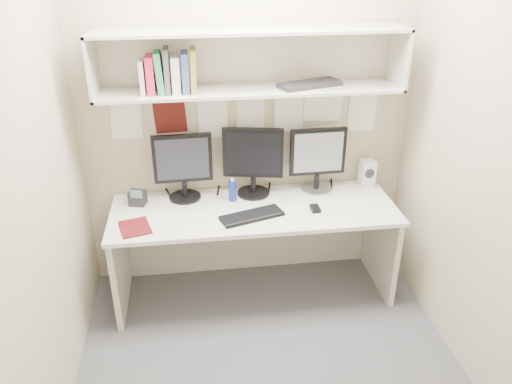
{
  "coord_description": "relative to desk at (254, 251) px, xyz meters",
  "views": [
    {
      "loc": [
        -0.4,
        -2.41,
        2.4
      ],
      "look_at": [
        -0.03,
        0.35,
        1.0
      ],
      "focal_mm": 35.0,
      "sensor_mm": 36.0,
      "label": 1
    }
  ],
  "objects": [
    {
      "name": "hutch_tray",
      "position": [
        0.4,
        0.15,
        1.19
      ],
      "size": [
        0.46,
        0.29,
        0.03
      ],
      "primitive_type": "cube",
      "rotation": [
        0.0,
        0.0,
        0.33
      ],
      "color": "black",
      "rests_on": "overhead_hutch"
    },
    {
      "name": "wall_right",
      "position": [
        1.2,
        -0.65,
        0.93
      ],
      "size": [
        0.02,
        2.0,
        2.6
      ],
      "primitive_type": "cube",
      "color": "#B6A68B",
      "rests_on": "ground"
    },
    {
      "name": "speaker",
      "position": [
        0.89,
        0.23,
        0.47
      ],
      "size": [
        0.11,
        0.12,
        0.21
      ],
      "rotation": [
        0.0,
        0.0,
        0.07
      ],
      "color": "silver",
      "rests_on": "desk"
    },
    {
      "name": "floor",
      "position": [
        0.0,
        -0.65,
        -0.37
      ],
      "size": [
        2.4,
        2.0,
        0.01
      ],
      "primitive_type": "cube",
      "color": "#4A4A4F",
      "rests_on": "ground"
    },
    {
      "name": "monitor_left",
      "position": [
        -0.48,
        0.22,
        0.63
      ],
      "size": [
        0.42,
        0.23,
        0.49
      ],
      "rotation": [
        0.0,
        0.0,
        0.03
      ],
      "color": "black",
      "rests_on": "desk"
    },
    {
      "name": "monitor_center",
      "position": [
        0.02,
        0.22,
        0.64
      ],
      "size": [
        0.43,
        0.24,
        0.51
      ],
      "rotation": [
        0.0,
        0.0,
        -0.2
      ],
      "color": "black",
      "rests_on": "desk"
    },
    {
      "name": "overhead_hutch",
      "position": [
        0.0,
        0.21,
        1.35
      ],
      "size": [
        2.0,
        0.38,
        0.4
      ],
      "color": "beige",
      "rests_on": "wall_back"
    },
    {
      "name": "desk",
      "position": [
        0.0,
        0.0,
        0.0
      ],
      "size": [
        2.0,
        0.7,
        0.73
      ],
      "color": "silver",
      "rests_on": "floor"
    },
    {
      "name": "blue_bottle",
      "position": [
        -0.14,
        0.13,
        0.45
      ],
      "size": [
        0.06,
        0.06,
        0.17
      ],
      "color": "navy",
      "rests_on": "desk"
    },
    {
      "name": "monitor_right",
      "position": [
        0.5,
        0.22,
        0.63
      ],
      "size": [
        0.41,
        0.23,
        0.48
      ],
      "rotation": [
        0.0,
        0.0,
        0.03
      ],
      "color": "#A5A5AA",
      "rests_on": "desk"
    },
    {
      "name": "wall_back",
      "position": [
        0.0,
        0.35,
        0.93
      ],
      "size": [
        2.4,
        0.02,
        2.6
      ],
      "primitive_type": "cube",
      "color": "#B6A68B",
      "rests_on": "ground"
    },
    {
      "name": "book_stack",
      "position": [
        -0.52,
        0.13,
        1.3
      ],
      "size": [
        0.35,
        0.17,
        0.28
      ],
      "color": "silver",
      "rests_on": "overhead_hutch"
    },
    {
      "name": "wall_front",
      "position": [
        0.0,
        -1.65,
        0.93
      ],
      "size": [
        2.4,
        0.02,
        2.6
      ],
      "primitive_type": "cube",
      "color": "#B6A68B",
      "rests_on": "ground"
    },
    {
      "name": "keyboard",
      "position": [
        -0.03,
        -0.14,
        0.37
      ],
      "size": [
        0.46,
        0.28,
        0.02
      ],
      "primitive_type": "cube",
      "rotation": [
        0.0,
        0.0,
        0.31
      ],
      "color": "black",
      "rests_on": "desk"
    },
    {
      "name": "mouse",
      "position": [
        0.42,
        -0.1,
        0.38
      ],
      "size": [
        0.06,
        0.1,
        0.03
      ],
      "primitive_type": "cube",
      "rotation": [
        0.0,
        0.0,
        0.05
      ],
      "color": "black",
      "rests_on": "desk"
    },
    {
      "name": "desk_phone",
      "position": [
        -0.81,
        0.15,
        0.42
      ],
      "size": [
        0.13,
        0.13,
        0.13
      ],
      "rotation": [
        0.0,
        0.0,
        -0.27
      ],
      "color": "black",
      "rests_on": "desk"
    },
    {
      "name": "maroon_notebook",
      "position": [
        -0.81,
        -0.18,
        0.37
      ],
      "size": [
        0.24,
        0.27,
        0.01
      ],
      "primitive_type": "cube",
      "rotation": [
        0.0,
        0.0,
        0.26
      ],
      "color": "#560E13",
      "rests_on": "desk"
    },
    {
      "name": "wall_left",
      "position": [
        -1.2,
        -0.65,
        0.93
      ],
      "size": [
        0.02,
        2.0,
        2.6
      ],
      "primitive_type": "cube",
      "color": "#B6A68B",
      "rests_on": "ground"
    },
    {
      "name": "pinned_papers",
      "position": [
        0.0,
        0.34,
        0.88
      ],
      "size": [
        1.92,
        0.01,
        0.48
      ],
      "primitive_type": null,
      "color": "white",
      "rests_on": "wall_back"
    }
  ]
}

